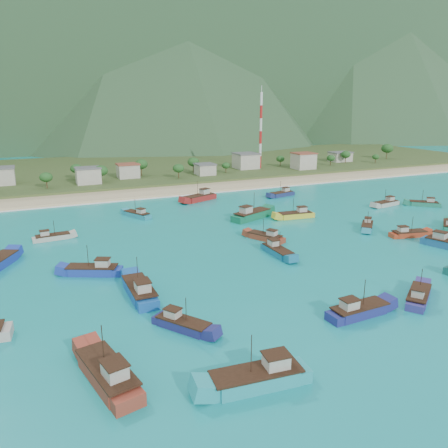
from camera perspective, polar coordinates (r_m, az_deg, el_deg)
name	(u,v)px	position (r m, az deg, el deg)	size (l,w,h in m)	color
ground	(271,255)	(99.02, 6.18, -4.02)	(600.00, 600.00, 0.00)	#0B807E
beach	(168,191)	(169.50, -7.32, 4.27)	(400.00, 18.00, 1.20)	beige
land	(133,169)	(227.78, -11.84, 6.99)	(400.00, 110.00, 2.40)	#385123
surf_line	(176,196)	(160.61, -6.33, 3.66)	(400.00, 2.50, 0.08)	white
mountains	(46,22)	(490.52, -22.24, 23.27)	(1520.00, 440.00, 260.00)	slate
village	(185,168)	(197.75, -5.08, 7.35)	(217.92, 24.40, 7.32)	beige
vegetation	(154,169)	(192.67, -9.12, 7.10)	(275.57, 25.00, 8.77)	#235623
radio_tower	(261,131)	(215.21, 4.82, 12.00)	(1.20, 1.20, 35.88)	red
boat_0	(266,237)	(109.13, 5.46, -1.75)	(7.10, 10.03, 5.79)	maroon
boat_1	(296,215)	(130.86, 9.33, 1.13)	(11.27, 4.41, 6.49)	yellow
boat_2	(359,311)	(74.67, 17.16, -10.84)	(11.19, 3.73, 6.53)	navy
boat_3	(282,194)	(160.56, 7.55, 3.87)	(10.60, 5.09, 6.03)	navy
boat_5	(108,375)	(58.25, -14.89, -18.52)	(6.56, 13.64, 7.75)	maroon
boat_6	(182,325)	(68.17, -5.46, -12.97)	(7.87, 9.61, 5.73)	navy
boat_9	(424,204)	(158.60, 24.68, 2.39)	(9.24, 8.53, 5.75)	#1F7A5F
boat_10	(137,215)	(132.68, -11.26, 1.17)	(7.00, 9.93, 5.73)	teal
boat_12	(258,378)	(56.18, 4.50, -19.47)	(12.92, 4.90, 7.46)	teal
boat_14	(408,234)	(120.84, 22.95, -1.24)	(9.99, 4.71, 5.68)	#B1371B
boat_16	(418,297)	(83.53, 24.06, -8.69)	(10.10, 8.45, 6.06)	navy
boat_17	(277,252)	(99.05, 6.99, -3.61)	(3.11, 10.22, 6.02)	#146990
boat_18	(386,204)	(153.79, 20.41, 2.49)	(10.46, 4.57, 5.97)	#B8B2A8
boat_20	(140,291)	(79.30, -10.94, -8.63)	(3.83, 12.77, 7.54)	#1551A4
boat_21	(93,271)	(91.18, -16.70, -5.86)	(11.37, 7.71, 6.53)	#1E3AA7
boat_23	(367,227)	(124.46, 18.19, -0.32)	(8.33, 8.41, 5.40)	teal
boat_24	(200,198)	(152.15, -3.19, 3.43)	(13.18, 8.15, 7.50)	maroon
boat_26	(252,215)	(128.34, 3.61, 1.16)	(14.28, 9.01, 8.13)	#106846
boat_27	(52,238)	(116.93, -21.53, -1.66)	(9.14, 3.39, 5.29)	#BBB6A8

